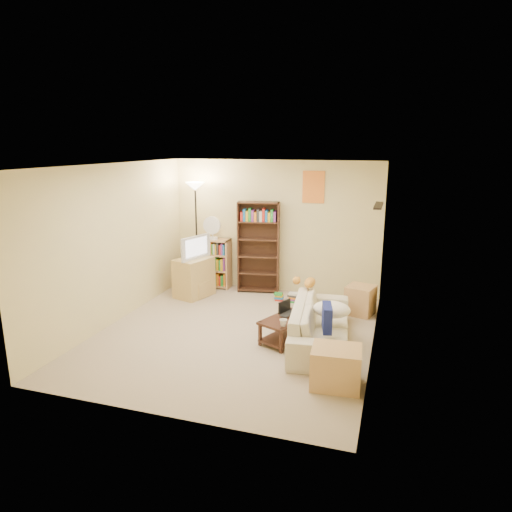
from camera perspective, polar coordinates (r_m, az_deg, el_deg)
name	(u,v)px	position (r m, az deg, el deg)	size (l,w,h in m)	color
room	(235,227)	(6.52, -2.70, 3.58)	(4.50, 4.54, 2.52)	tan
sofa	(321,324)	(6.63, 8.09, -8.37)	(1.00, 2.07, 0.58)	beige
navy_pillow	(327,318)	(6.13, 8.87, -7.63)	(0.38, 0.11, 0.34)	navy
cream_blanket	(332,309)	(6.60, 9.42, -6.60)	(0.54, 0.38, 0.23)	white
tabby_cat	(307,282)	(7.24, 6.45, -3.28)	(0.46, 0.20, 0.16)	orange
coffee_table	(286,327)	(6.65, 3.77, -8.85)	(0.73, 0.91, 0.36)	#3D2117
laptop	(291,314)	(6.71, 4.35, -7.26)	(0.27, 0.36, 0.03)	black
laptop_screen	(284,306)	(6.75, 3.58, -6.29)	(0.01, 0.27, 0.18)	white
mug	(283,323)	(6.31, 3.43, -8.32)	(0.15, 0.15, 0.10)	silver
tv_remote	(302,314)	(6.75, 5.79, -7.21)	(0.04, 0.14, 0.02)	black
tv_stand	(194,277)	(8.58, -7.77, -2.66)	(0.48, 0.68, 0.73)	tan
television	(193,247)	(8.44, -7.90, 1.12)	(0.32, 0.75, 0.43)	black
tall_bookshelf	(258,245)	(8.64, 0.31, 1.38)	(0.81, 0.38, 1.74)	#44251A
short_bookshelf	(211,263)	(9.07, -5.61, -0.88)	(0.77, 0.33, 0.98)	tan
desk_fan	(212,228)	(8.85, -5.51, 3.54)	(0.35, 0.20, 0.45)	white
floor_lamp	(196,205)	(8.74, -7.56, 6.36)	(0.35, 0.35, 2.09)	black
side_table	(360,300)	(7.85, 12.91, -5.39)	(0.43, 0.43, 0.49)	tan
end_cabinet	(336,367)	(5.58, 9.97, -13.52)	(0.57, 0.48, 0.48)	tan
book_stacks	(286,297)	(8.31, 3.81, -5.15)	(0.43, 0.14, 0.18)	red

